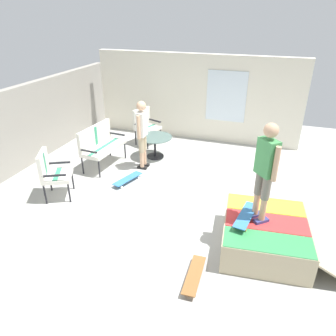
{
  "coord_description": "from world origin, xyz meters",
  "views": [
    {
      "loc": [
        -5.19,
        -1.71,
        3.56
      ],
      "look_at": [
        0.19,
        0.12,
        0.7
      ],
      "focal_mm": 34.11,
      "sensor_mm": 36.0,
      "label": 1
    }
  ],
  "objects_px": {
    "person_skater": "(266,167)",
    "skateboard_spare": "(194,275)",
    "patio_chair_near_house": "(145,123)",
    "skateboard_on_ramp": "(246,216)",
    "patio_chair_by_wall": "(51,170)",
    "skate_ramp": "(267,235)",
    "person_watching": "(142,130)",
    "skateboard_by_bench": "(128,179)",
    "patio_bench": "(100,142)",
    "patio_table": "(155,143)"
  },
  "relations": [
    {
      "from": "patio_table",
      "to": "patio_chair_by_wall",
      "type": "bearing_deg",
      "value": 153.33
    },
    {
      "from": "patio_chair_by_wall",
      "to": "skateboard_on_ramp",
      "type": "bearing_deg",
      "value": -94.35
    },
    {
      "from": "person_watching",
      "to": "person_skater",
      "type": "bearing_deg",
      "value": -125.85
    },
    {
      "from": "patio_bench",
      "to": "person_watching",
      "type": "relative_size",
      "value": 0.77
    },
    {
      "from": "person_skater",
      "to": "skateboard_by_bench",
      "type": "relative_size",
      "value": 1.97
    },
    {
      "from": "patio_chair_by_wall",
      "to": "person_skater",
      "type": "height_order",
      "value": "person_skater"
    },
    {
      "from": "patio_chair_near_house",
      "to": "skateboard_on_ramp",
      "type": "xyz_separation_m",
      "value": [
        -3.66,
        -3.26,
        -0.01
      ]
    },
    {
      "from": "person_watching",
      "to": "skateboard_on_ramp",
      "type": "distance_m",
      "value": 3.49
    },
    {
      "from": "patio_bench",
      "to": "skateboard_on_ramp",
      "type": "bearing_deg",
      "value": -117.53
    },
    {
      "from": "patio_chair_near_house",
      "to": "person_skater",
      "type": "bearing_deg",
      "value": -135.98
    },
    {
      "from": "patio_chair_by_wall",
      "to": "person_watching",
      "type": "xyz_separation_m",
      "value": [
        1.88,
        -1.22,
        0.36
      ]
    },
    {
      "from": "patio_chair_near_house",
      "to": "person_skater",
      "type": "xyz_separation_m",
      "value": [
        -3.57,
        -3.45,
        0.84
      ]
    },
    {
      "from": "skate_ramp",
      "to": "skateboard_on_ramp",
      "type": "height_order",
      "value": "skateboard_on_ramp"
    },
    {
      "from": "patio_bench",
      "to": "person_skater",
      "type": "height_order",
      "value": "person_skater"
    },
    {
      "from": "skate_ramp",
      "to": "person_watching",
      "type": "distance_m",
      "value": 3.79
    },
    {
      "from": "skateboard_by_bench",
      "to": "patio_table",
      "type": "bearing_deg",
      "value": -3.61
    },
    {
      "from": "patio_bench",
      "to": "skateboard_by_bench",
      "type": "bearing_deg",
      "value": -121.07
    },
    {
      "from": "skate_ramp",
      "to": "patio_chair_by_wall",
      "type": "relative_size",
      "value": 2.09
    },
    {
      "from": "person_watching",
      "to": "patio_chair_by_wall",
      "type": "bearing_deg",
      "value": 146.95
    },
    {
      "from": "patio_bench",
      "to": "person_skater",
      "type": "xyz_separation_m",
      "value": [
        -1.86,
        -3.94,
        0.83
      ]
    },
    {
      "from": "patio_chair_by_wall",
      "to": "skateboard_by_bench",
      "type": "relative_size",
      "value": 1.24
    },
    {
      "from": "person_skater",
      "to": "skateboard_by_bench",
      "type": "xyz_separation_m",
      "value": [
        1.25,
        2.92,
        -1.36
      ]
    },
    {
      "from": "person_skater",
      "to": "skateboard_spare",
      "type": "distance_m",
      "value": 1.9
    },
    {
      "from": "patio_bench",
      "to": "patio_chair_by_wall",
      "type": "relative_size",
      "value": 1.27
    },
    {
      "from": "patio_chair_near_house",
      "to": "person_skater",
      "type": "relative_size",
      "value": 0.63
    },
    {
      "from": "person_watching",
      "to": "skateboard_by_bench",
      "type": "height_order",
      "value": "person_watching"
    },
    {
      "from": "patio_chair_by_wall",
      "to": "person_skater",
      "type": "distance_m",
      "value": 4.2
    },
    {
      "from": "skateboard_by_bench",
      "to": "skateboard_spare",
      "type": "height_order",
      "value": "same"
    },
    {
      "from": "skateboard_spare",
      "to": "patio_chair_near_house",
      "type": "bearing_deg",
      "value": 30.05
    },
    {
      "from": "skate_ramp",
      "to": "person_skater",
      "type": "xyz_separation_m",
      "value": [
        0.02,
        0.18,
        1.19
      ]
    },
    {
      "from": "patio_chair_near_house",
      "to": "skateboard_on_ramp",
      "type": "height_order",
      "value": "patio_chair_near_house"
    },
    {
      "from": "patio_chair_near_house",
      "to": "patio_chair_by_wall",
      "type": "height_order",
      "value": "same"
    },
    {
      "from": "person_watching",
      "to": "person_skater",
      "type": "xyz_separation_m",
      "value": [
        -2.09,
        -2.89,
        0.48
      ]
    },
    {
      "from": "person_watching",
      "to": "skateboard_spare",
      "type": "xyz_separation_m",
      "value": [
        -3.17,
        -2.13,
        -0.89
      ]
    },
    {
      "from": "skate_ramp",
      "to": "patio_chair_near_house",
      "type": "height_order",
      "value": "patio_chair_near_house"
    },
    {
      "from": "patio_chair_near_house",
      "to": "person_watching",
      "type": "bearing_deg",
      "value": -159.28
    },
    {
      "from": "patio_chair_near_house",
      "to": "person_watching",
      "type": "height_order",
      "value": "person_watching"
    },
    {
      "from": "person_skater",
      "to": "skateboard_spare",
      "type": "height_order",
      "value": "person_skater"
    },
    {
      "from": "patio_chair_by_wall",
      "to": "skateboard_on_ramp",
      "type": "relative_size",
      "value": 1.24
    },
    {
      "from": "patio_chair_near_house",
      "to": "person_skater",
      "type": "distance_m",
      "value": 5.03
    },
    {
      "from": "person_skater",
      "to": "patio_table",
      "type": "bearing_deg",
      "value": 45.77
    },
    {
      "from": "patio_bench",
      "to": "patio_chair_by_wall",
      "type": "height_order",
      "value": "same"
    },
    {
      "from": "person_skater",
      "to": "patio_chair_by_wall",
      "type": "bearing_deg",
      "value": 87.14
    },
    {
      "from": "patio_bench",
      "to": "patio_chair_by_wall",
      "type": "bearing_deg",
      "value": 174.0
    },
    {
      "from": "patio_table",
      "to": "person_watching",
      "type": "distance_m",
      "value": 0.88
    },
    {
      "from": "patio_table",
      "to": "person_skater",
      "type": "relative_size",
      "value": 0.56
    },
    {
      "from": "skateboard_spare",
      "to": "skateboard_on_ramp",
      "type": "xyz_separation_m",
      "value": [
        0.99,
        -0.57,
        0.51
      ]
    },
    {
      "from": "patio_chair_by_wall",
      "to": "skateboard_spare",
      "type": "height_order",
      "value": "patio_chair_by_wall"
    },
    {
      "from": "skateboard_on_ramp",
      "to": "person_skater",
      "type": "bearing_deg",
      "value": -63.34
    },
    {
      "from": "skate_ramp",
      "to": "skateboard_by_bench",
      "type": "height_order",
      "value": "skate_ramp"
    }
  ]
}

